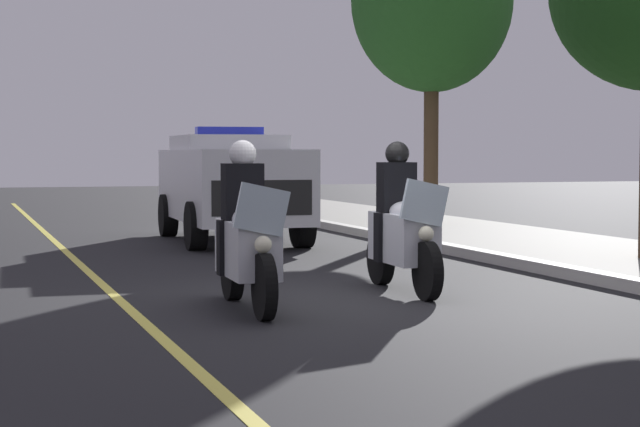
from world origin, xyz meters
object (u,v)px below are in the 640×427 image
object	(u,v)px
police_motorcycle_lead_left	(247,241)
police_suv	(231,182)
police_motorcycle_lead_right	(402,231)
tree_far_back	(432,0)

from	to	relation	value
police_motorcycle_lead_left	police_suv	distance (m)	8.38
police_motorcycle_lead_right	police_suv	size ratio (longest dim) A/B	0.43
police_suv	tree_far_back	distance (m)	6.29
police_motorcycle_lead_left	police_suv	xyz separation A→B (m)	(-8.16, 1.86, 0.37)
police_motorcycle_lead_left	police_motorcycle_lead_right	world-z (taller)	same
police_suv	police_motorcycle_lead_left	bearing A→B (deg)	-12.84
police_suv	tree_far_back	xyz separation A→B (m)	(-1.85, 4.76, 3.67)
police_motorcycle_lead_right	police_suv	xyz separation A→B (m)	(-7.41, -0.17, 0.37)
police_motorcycle_lead_right	tree_far_back	world-z (taller)	tree_far_back
police_motorcycle_lead_right	police_suv	distance (m)	7.42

